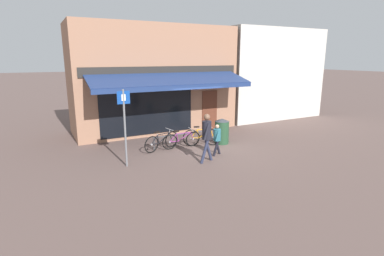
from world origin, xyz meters
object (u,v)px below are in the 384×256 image
(bicycle_purple, at_px, (181,140))
(pedestrian_child, at_px, (217,137))
(parking_sign, at_px, (125,121))
(litter_bin, at_px, (222,131))
(bicycle_black, at_px, (162,141))
(bicycle_orange, at_px, (202,137))
(pedestrian_adult, at_px, (207,133))

(bicycle_purple, bearing_deg, pedestrian_child, -60.29)
(parking_sign, bearing_deg, bicycle_purple, 22.09)
(parking_sign, bearing_deg, litter_bin, 11.19)
(bicycle_purple, relative_size, pedestrian_child, 1.42)
(bicycle_black, distance_m, parking_sign, 2.54)
(litter_bin, xyz_separation_m, parking_sign, (-4.62, -0.91, 1.09))
(bicycle_orange, relative_size, pedestrian_child, 1.30)
(bicycle_purple, relative_size, litter_bin, 1.56)
(bicycle_purple, height_order, pedestrian_adult, pedestrian_adult)
(bicycle_black, bearing_deg, pedestrian_child, -61.60)
(bicycle_black, distance_m, bicycle_purple, 0.87)
(parking_sign, bearing_deg, pedestrian_child, -6.40)
(pedestrian_adult, relative_size, pedestrian_child, 1.46)
(bicycle_orange, bearing_deg, bicycle_purple, -163.77)
(bicycle_black, relative_size, pedestrian_child, 1.38)
(pedestrian_adult, bearing_deg, bicycle_purple, 95.77)
(bicycle_purple, distance_m, bicycle_orange, 0.97)
(bicycle_purple, distance_m, litter_bin, 1.95)
(pedestrian_child, height_order, litter_bin, pedestrian_child)
(litter_bin, bearing_deg, pedestrian_adult, -135.55)
(bicycle_black, xyz_separation_m, litter_bin, (2.79, -0.29, 0.19))
(bicycle_orange, height_order, pedestrian_child, pedestrian_child)
(pedestrian_child, relative_size, litter_bin, 1.10)
(litter_bin, height_order, parking_sign, parking_sign)
(bicycle_orange, xyz_separation_m, pedestrian_adult, (-0.89, -1.92, 0.73))
(parking_sign, bearing_deg, bicycle_black, 33.40)
(bicycle_orange, distance_m, litter_bin, 0.98)
(bicycle_black, bearing_deg, pedestrian_adult, -84.49)
(pedestrian_adult, distance_m, parking_sign, 2.96)
(pedestrian_adult, bearing_deg, pedestrian_child, 37.11)
(bicycle_black, height_order, bicycle_orange, bicycle_orange)
(bicycle_purple, distance_m, pedestrian_child, 1.75)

